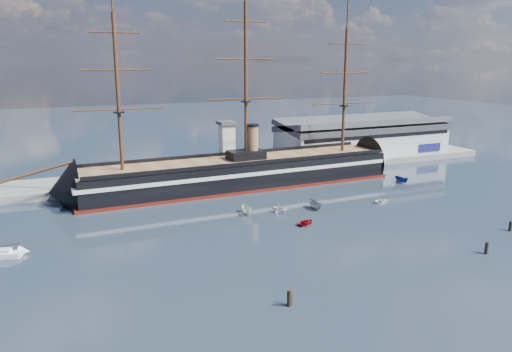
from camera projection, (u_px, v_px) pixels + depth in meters
name	position (u px, v px, depth m)	size (l,w,h in m)	color
ground	(264.00, 206.00, 122.10)	(600.00, 600.00, 0.00)	#212F3F
quay	(244.00, 173.00, 158.07)	(180.00, 18.00, 2.00)	slate
warehouse	(363.00, 137.00, 179.05)	(63.00, 21.00, 11.60)	#B7BABC
quay_tower	(227.00, 145.00, 150.39)	(5.00, 5.00, 15.00)	silver
warship	(234.00, 173.00, 138.95)	(113.01, 17.77, 53.94)	black
sailboat	(0.00, 254.00, 89.96)	(7.51, 4.60, 11.57)	white
motorboat_a	(246.00, 214.00, 115.47)	(5.98, 2.19, 2.39)	beige
motorboat_b	(306.00, 224.00, 108.27)	(2.92, 1.17, 1.36)	maroon
motorboat_c	(315.00, 209.00, 119.51)	(6.18, 2.27, 2.47)	gray
motorboat_d	(279.00, 212.00, 116.75)	(6.76, 2.93, 2.48)	silver
motorboat_e	(383.00, 203.00, 124.69)	(2.88, 1.15, 1.34)	white
motorboat_f	(401.00, 183.00, 145.14)	(5.54, 2.03, 2.22)	navy
piling_near_left	(289.00, 306.00, 72.33)	(0.64, 0.64, 3.19)	black
piling_near_right	(486.00, 254.00, 91.80)	(0.64, 0.64, 3.01)	black
piling_far_right	(510.00, 231.00, 104.29)	(0.64, 0.64, 2.77)	black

